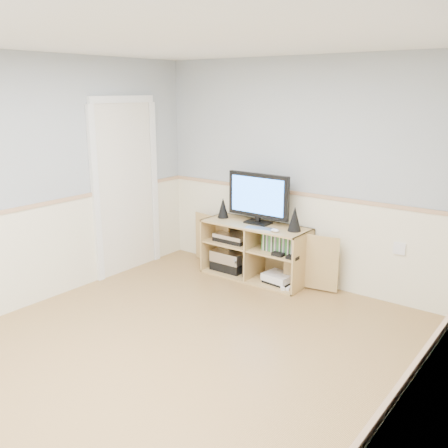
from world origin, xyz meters
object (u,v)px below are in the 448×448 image
(media_cabinet, at_px, (258,249))
(monitor, at_px, (258,197))
(keyboard, at_px, (259,228))
(game_consoles, at_px, (278,278))

(media_cabinet, xyz_separation_m, monitor, (0.00, -0.01, 0.63))
(media_cabinet, xyz_separation_m, keyboard, (0.15, -0.20, 0.32))
(monitor, distance_m, keyboard, 0.39)
(keyboard, distance_m, game_consoles, 0.63)
(media_cabinet, bearing_deg, monitor, -90.00)
(monitor, distance_m, game_consoles, 0.96)
(media_cabinet, bearing_deg, game_consoles, -11.86)
(media_cabinet, xyz_separation_m, game_consoles, (0.33, -0.07, -0.26))
(media_cabinet, height_order, monitor, monitor)
(media_cabinet, bearing_deg, keyboard, -53.30)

